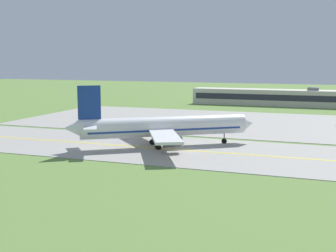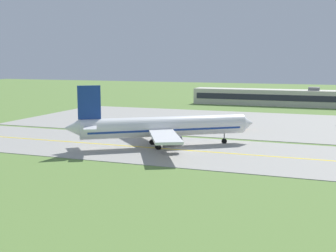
{
  "view_description": "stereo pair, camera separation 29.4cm",
  "coord_description": "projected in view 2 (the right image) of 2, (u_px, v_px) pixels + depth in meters",
  "views": [
    {
      "loc": [
        25.69,
        -82.16,
        17.72
      ],
      "look_at": [
        -5.65,
        4.32,
        4.0
      ],
      "focal_mm": 48.14,
      "sensor_mm": 36.0,
      "label": 1
    },
    {
      "loc": [
        25.97,
        -82.06,
        17.72
      ],
      "look_at": [
        -5.65,
        4.32,
        4.0
      ],
      "focal_mm": 48.14,
      "sensor_mm": 36.0,
      "label": 2
    }
  ],
  "objects": [
    {
      "name": "terminal_building",
      "position": [
        278.0,
        98.0,
        172.25
      ],
      "size": [
        64.95,
        8.87,
        7.35
      ],
      "color": "beige",
      "rests_on": "ground"
    },
    {
      "name": "taxiway_centreline",
      "position": [
        188.0,
        150.0,
        87.64
      ],
      "size": [
        220.0,
        0.6,
        0.01
      ],
      "primitive_type": "cube",
      "color": "yellow",
      "rests_on": "taxiway_strip"
    },
    {
      "name": "ground_plane",
      "position": [
        188.0,
        151.0,
        87.66
      ],
      "size": [
        500.0,
        500.0,
        0.0
      ],
      "primitive_type": "plane",
      "color": "olive"
    },
    {
      "name": "service_truck_baggage",
      "position": [
        233.0,
        124.0,
        112.48
      ],
      "size": [
        5.93,
        5.41,
        2.65
      ],
      "color": "orange",
      "rests_on": "ground"
    },
    {
      "name": "airplane_lead",
      "position": [
        162.0,
        127.0,
        91.0
      ],
      "size": [
        34.42,
        28.82,
        12.7
      ],
      "color": "white",
      "rests_on": "ground"
    },
    {
      "name": "taxiway_strip",
      "position": [
        188.0,
        151.0,
        87.65
      ],
      "size": [
        240.0,
        28.0,
        0.1
      ],
      "primitive_type": "cube",
      "color": "#9E9B93",
      "rests_on": "ground"
    },
    {
      "name": "apron_pad",
      "position": [
        269.0,
        124.0,
        123.26
      ],
      "size": [
        140.0,
        52.0,
        0.1
      ],
      "primitive_type": "cube",
      "color": "#9E9B93",
      "rests_on": "ground"
    }
  ]
}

